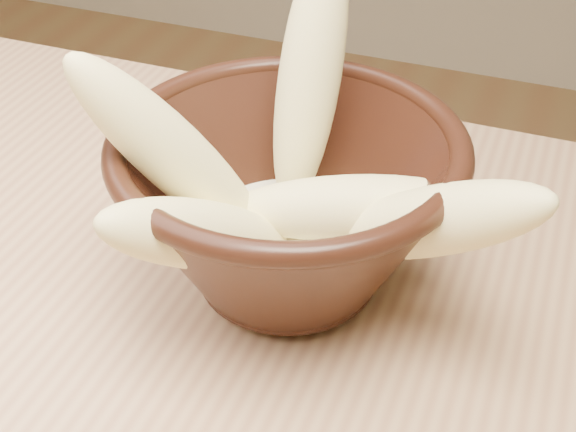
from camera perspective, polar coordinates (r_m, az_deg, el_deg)
name	(u,v)px	position (r m, az deg, el deg)	size (l,w,h in m)	color
bowl	(288,203)	(0.51, 0.00, 0.93)	(0.22, 0.22, 0.12)	black
milk_puddle	(288,239)	(0.53, 0.00, -1.68)	(0.13, 0.13, 0.02)	#F6F0C6
banana_upright	(310,76)	(0.52, 1.56, 9.95)	(0.04, 0.04, 0.18)	#F4E990
banana_left	(173,155)	(0.48, -8.16, 4.28)	(0.04, 0.04, 0.17)	#F4E990
banana_right	(429,222)	(0.46, 10.01, -0.41)	(0.04, 0.04, 0.17)	#F4E990
banana_across	(348,207)	(0.50, 4.26, 0.62)	(0.04, 0.04, 0.16)	#F4E990
banana_front	(201,235)	(0.46, -6.24, -1.32)	(0.04, 0.04, 0.15)	#F4E990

